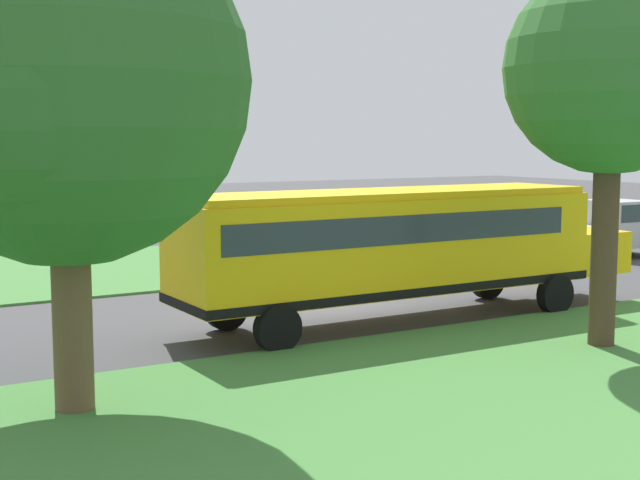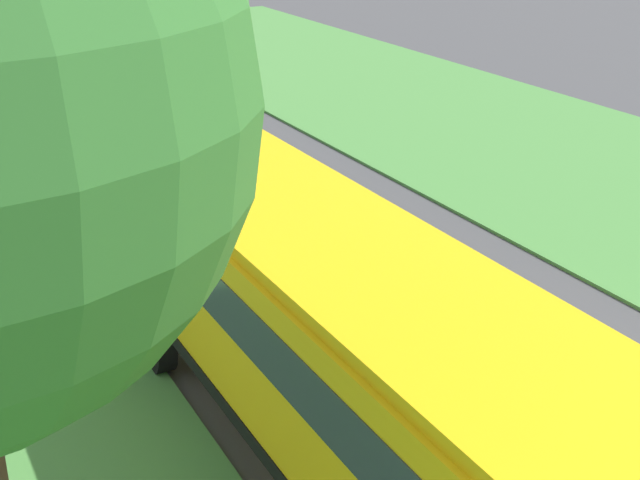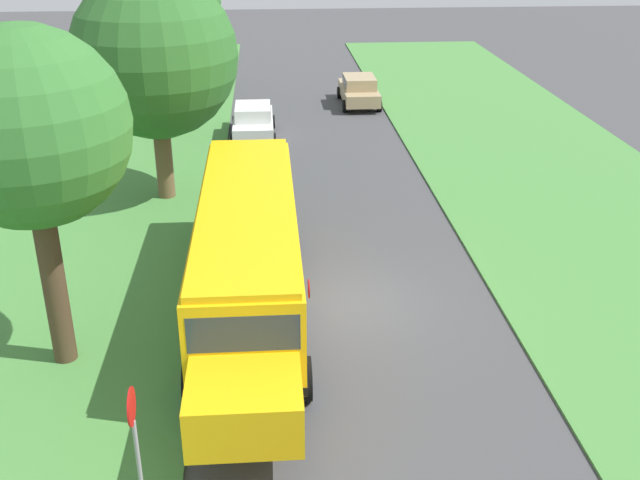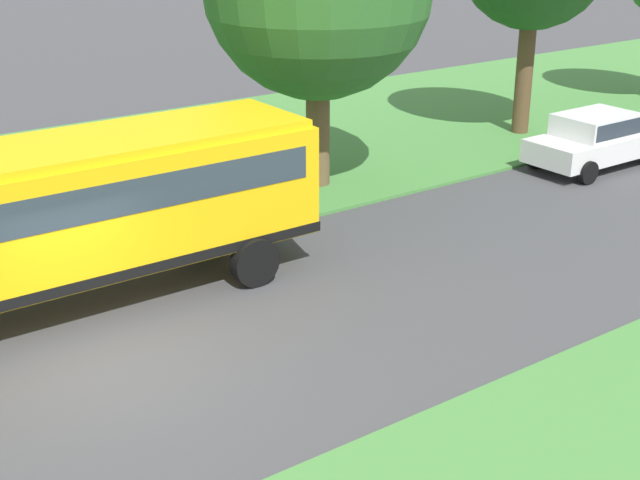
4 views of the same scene
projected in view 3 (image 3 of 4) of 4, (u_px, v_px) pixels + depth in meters
The scene contains 9 objects.
ground_plane at pixel (352, 303), 20.58m from camera, with size 120.00×120.00×0.00m, color #424244.
school_bus at pixel (248, 247), 19.37m from camera, with size 2.85×12.42×3.16m.
car_white_nearest at pixel (253, 119), 34.41m from camera, with size 2.02×4.40×1.56m.
car_tan_middle at pixel (359, 89), 39.93m from camera, with size 2.02×4.40×1.56m.
oak_tree_beside_bus at pixel (32, 129), 15.62m from camera, with size 4.33×4.33×7.96m.
oak_tree_roadside_mid at pixel (150, 57), 25.80m from camera, with size 5.74×5.74×8.12m.
oak_tree_far_end at pixel (164, 9), 33.19m from camera, with size 4.65×4.65×7.97m.
oak_tree_across_road at pixel (182, 1), 40.35m from camera, with size 4.25×4.25×7.17m.
stop_sign at pixel (136, 438), 12.81m from camera, with size 0.08×0.68×2.74m.
Camera 3 is at (-2.19, -17.87, 10.17)m, focal length 42.00 mm.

